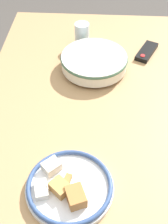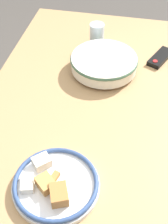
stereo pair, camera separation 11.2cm
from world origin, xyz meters
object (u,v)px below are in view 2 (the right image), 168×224
object	(u,v)px
noodle_bowl	(104,63)
drinking_glass	(97,35)
food_plate	(55,184)
tv_remote	(160,57)

from	to	relation	value
noodle_bowl	drinking_glass	distance (m)	0.19
noodle_bowl	food_plate	size ratio (longest dim) A/B	1.08
noodle_bowl	drinking_glass	bearing A→B (deg)	-160.93
food_plate	tv_remote	bearing A→B (deg)	158.22
food_plate	tv_remote	xyz separation A→B (m)	(-0.72, 0.29, -0.01)
tv_remote	noodle_bowl	bearing A→B (deg)	54.15
tv_remote	drinking_glass	world-z (taller)	drinking_glass
food_plate	drinking_glass	xyz separation A→B (m)	(-0.78, -0.01, 0.04)
noodle_bowl	tv_remote	xyz separation A→B (m)	(-0.13, 0.24, -0.03)
noodle_bowl	food_plate	distance (m)	0.60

